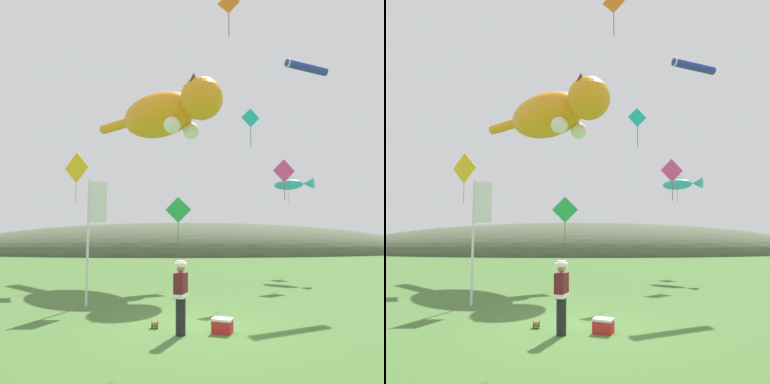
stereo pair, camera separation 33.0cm
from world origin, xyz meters
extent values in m
plane|color=#477033|center=(0.00, 0.00, 0.00)|extent=(120.00, 120.00, 0.00)
ellipsoid|color=#4C563D|center=(0.00, 30.90, 0.00)|extent=(52.18, 15.35, 6.40)
cylinder|color=black|center=(-0.38, -0.64, 0.44)|extent=(0.24, 0.24, 0.88)
cube|color=#59191E|center=(-0.38, -0.64, 1.18)|extent=(0.36, 0.46, 0.60)
cube|color=white|center=(-0.38, -0.64, 0.94)|extent=(0.39, 0.48, 0.10)
sphere|color=tan|center=(-0.38, -0.64, 1.59)|extent=(0.20, 0.20, 0.20)
cylinder|color=silver|center=(-0.38, -0.64, 1.68)|extent=(0.30, 0.30, 0.09)
cylinder|color=silver|center=(-0.38, -0.64, 1.74)|extent=(0.20, 0.20, 0.07)
cylinder|color=olive|center=(-1.05, 0.00, 0.10)|extent=(0.15, 0.15, 0.15)
cylinder|color=brown|center=(-1.12, 0.00, 0.10)|extent=(0.02, 0.20, 0.20)
cylinder|color=brown|center=(-0.97, 0.00, 0.10)|extent=(0.01, 0.20, 0.20)
cube|color=red|center=(0.65, -0.47, 0.15)|extent=(0.56, 0.47, 0.30)
cube|color=white|center=(0.65, -0.47, 0.33)|extent=(0.58, 0.48, 0.06)
cylinder|color=silver|center=(-3.54, 2.84, 2.11)|extent=(0.08, 0.08, 4.22)
cube|color=white|center=(-3.22, 2.84, 3.47)|extent=(0.60, 0.03, 1.40)
ellipsoid|color=orange|center=(-1.71, 10.11, 8.74)|extent=(5.44, 5.30, 2.38)
ellipsoid|color=white|center=(-1.53, 9.95, 8.31)|extent=(3.36, 3.25, 1.31)
sphere|color=orange|center=(0.56, 8.03, 8.98)|extent=(2.14, 2.14, 2.14)
cone|color=#55330A|center=(0.96, 8.46, 9.76)|extent=(1.07, 1.07, 0.71)
cone|color=#55330A|center=(0.16, 7.60, 9.76)|extent=(1.07, 1.07, 0.71)
sphere|color=white|center=(0.06, 9.46, 7.73)|extent=(0.86, 0.86, 0.86)
sphere|color=white|center=(-0.91, 8.40, 7.73)|extent=(0.86, 0.86, 0.86)
cylinder|color=orange|center=(-4.51, 12.69, 8.86)|extent=(2.31, 2.19, 0.57)
ellipsoid|color=#33B2CC|center=(5.47, 10.44, 4.97)|extent=(1.69, 1.42, 0.58)
cone|color=#33B2CC|center=(6.37, 9.83, 4.97)|extent=(0.76, 0.77, 0.58)
cone|color=#33B2CC|center=(5.43, 10.47, 5.22)|extent=(0.37, 0.37, 0.27)
sphere|color=black|center=(5.14, 10.91, 5.02)|extent=(0.13, 0.13, 0.13)
cylinder|color=#2633A5|center=(5.31, 6.41, 9.89)|extent=(2.23, 1.27, 0.36)
torus|color=white|center=(4.27, 5.93, 9.89)|extent=(0.24, 0.42, 0.44)
cube|color=#E53F8C|center=(4.67, 8.34, 5.42)|extent=(1.15, 0.23, 1.17)
cylinder|color=black|center=(4.67, 8.35, 5.42)|extent=(0.77, 0.16, 0.02)
cube|color=#A02C62|center=(4.67, 8.34, 4.38)|extent=(0.03, 0.01, 0.90)
cube|color=orange|center=(1.36, 3.32, 11.01)|extent=(0.83, 0.23, 0.85)
cylinder|color=black|center=(1.36, 3.33, 11.01)|extent=(0.56, 0.16, 0.02)
cube|color=#A95011|center=(1.36, 3.32, 10.14)|extent=(0.03, 0.02, 0.90)
cube|color=yellow|center=(-5.36, 7.59, 5.42)|extent=(1.31, 0.73, 1.48)
cylinder|color=black|center=(-5.36, 7.60, 5.42)|extent=(0.88, 0.49, 0.02)
cube|color=#A98511|center=(-5.36, 7.59, 4.23)|extent=(0.03, 0.02, 0.90)
cube|color=white|center=(6.01, 12.44, 5.52)|extent=(0.89, 0.47, 0.99)
cylinder|color=black|center=(6.01, 12.45, 5.52)|extent=(0.60, 0.32, 0.02)
cube|color=#A9A9A9|center=(6.01, 12.44, 4.57)|extent=(0.03, 0.02, 0.90)
cube|color=green|center=(-0.56, 7.00, 3.41)|extent=(1.18, 0.13, 1.19)
cylinder|color=black|center=(-0.56, 7.02, 3.41)|extent=(0.80, 0.09, 0.02)
cube|color=#1A7C35|center=(-0.56, 7.00, 2.36)|extent=(0.03, 0.01, 0.90)
cube|color=#19BFBF|center=(2.65, 6.19, 7.45)|extent=(0.84, 0.19, 0.86)
cylinder|color=black|center=(2.65, 6.20, 7.45)|extent=(0.57, 0.14, 0.02)
cube|color=#118585|center=(2.65, 6.19, 6.57)|extent=(0.03, 0.01, 0.90)
camera|label=1|loc=(-0.30, -9.93, 2.56)|focal=35.00mm
camera|label=2|loc=(0.03, -9.94, 2.56)|focal=35.00mm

